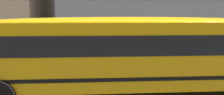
% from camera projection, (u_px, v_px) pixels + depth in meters
% --- Properties ---
extents(ground_plane, '(400.00, 400.00, 0.00)m').
position_uv_depth(ground_plane, '(125.00, 83.00, 9.58)').
color(ground_plane, '#424244').
extents(sidewalk_far, '(120.00, 3.00, 0.01)m').
position_uv_depth(sidewalk_far, '(115.00, 53.00, 17.72)').
color(sidewalk_far, gray).
rests_on(sidewalk_far, ground_plane).
extents(lane_centreline, '(110.00, 0.16, 0.01)m').
position_uv_depth(lane_centreline, '(125.00, 83.00, 9.58)').
color(lane_centreline, silver).
rests_on(lane_centreline, ground_plane).
extents(school_bus, '(13.08, 3.11, 2.91)m').
position_uv_depth(school_bus, '(124.00, 49.00, 7.91)').
color(school_bus, yellow).
rests_on(school_bus, ground_plane).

